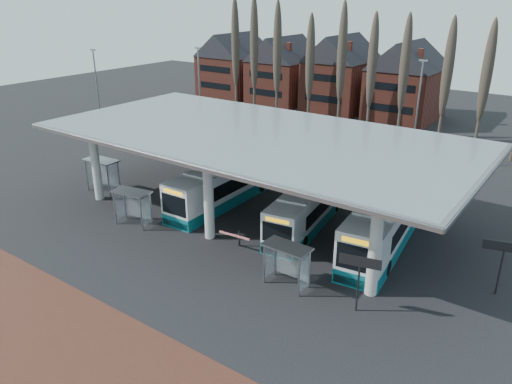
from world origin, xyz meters
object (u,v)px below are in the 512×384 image
Objects in this scene: bus_3 at (387,220)px; shelter_0 at (103,168)px; bus_1 at (226,183)px; shelter_1 at (133,200)px; shelter_2 at (288,256)px; bus_2 at (309,206)px.

bus_3 is 4.17× the size of shelter_0.
bus_1 reaches higher than shelter_0.
shelter_1 is 13.60m from shelter_2.
bus_1 is at bearing 176.15° from bus_3.
shelter_1 is at bearing -27.32° from shelter_0.
shelter_1 is at bearing -113.44° from bus_1.
shelter_0 reaches higher than shelter_2.
bus_2 reaches higher than shelter_0.
bus_3 is (13.35, 0.71, 0.11)m from bus_1.
bus_1 is at bearing 18.00° from shelter_0.
shelter_1 is at bearing 179.24° from shelter_2.
bus_1 is at bearing 58.57° from shelter_1.
bus_3 is 4.34× the size of shelter_1.
shelter_1 is at bearing -153.48° from bus_2.
bus_2 is 8.41m from shelter_2.
bus_1 is 1.07× the size of bus_2.
bus_2 is at bearing 9.41° from shelter_0.
bus_3 is 23.88m from shelter_0.
shelter_0 is 21.03m from shelter_2.
shelter_2 is (13.59, -0.43, -0.02)m from shelter_1.
bus_3 reaches higher than shelter_1.
bus_1 is 7.73m from shelter_1.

